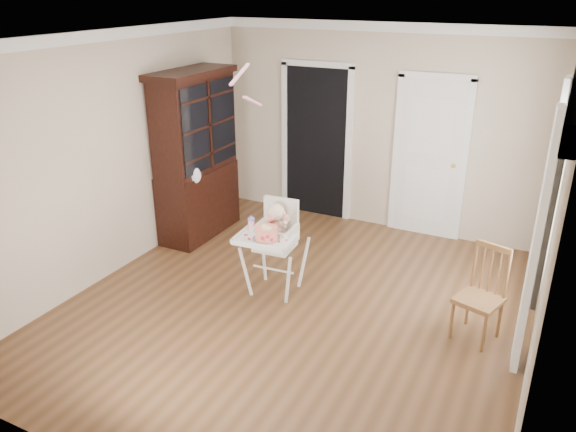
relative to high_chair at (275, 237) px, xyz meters
The scene contains 16 objects.
floor 0.77m from the high_chair, 29.77° to the right, with size 5.00×5.00×0.00m, color #52341C.
ceiling 2.09m from the high_chair, 29.77° to the right, with size 5.00×5.00×0.00m, color white.
wall_back 2.43m from the high_chair, 81.28° to the left, with size 4.50×4.50×0.00m, color beige.
wall_left 2.03m from the high_chair, behind, with size 5.00×5.00×0.00m, color beige.
wall_right 2.70m from the high_chair, ahead, with size 5.00×5.00×0.00m, color beige.
crown_molding 2.03m from the high_chair, 29.77° to the right, with size 4.50×5.00×0.12m, color white, non-canonical shape.
doorway 2.39m from the high_chair, 103.50° to the left, with size 1.06×0.05×2.22m.
closet_door 2.53m from the high_chair, 65.15° to the left, with size 0.96×0.09×2.13m.
window_right 2.68m from the high_chair, 13.30° to the left, with size 0.13×1.84×2.30m.
high_chair is the anchor object (origin of this frame).
baby 0.14m from the high_chair, 90.60° to the left, with size 0.31×0.23×0.44m.
cake 0.28m from the high_chair, 82.60° to the right, with size 0.29×0.29×0.14m.
sippy_cup 0.29m from the high_chair, 154.56° to the right, with size 0.07×0.07×0.17m.
china_cabinet 1.93m from the high_chair, 150.37° to the left, with size 0.57×1.28×2.17m.
dining_chair 2.13m from the high_chair, ahead, with size 0.47×0.47×0.93m.
streamer 1.71m from the high_chair, 163.42° to the right, with size 0.03×0.50×0.02m, color pink, non-canonical shape.
Camera 1 is at (2.20, -4.55, 3.13)m, focal length 35.00 mm.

